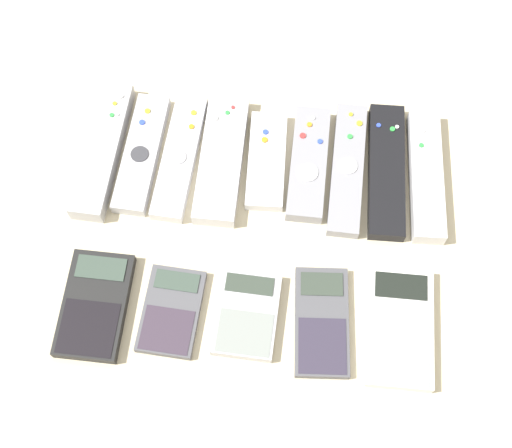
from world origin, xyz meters
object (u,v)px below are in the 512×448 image
Objects in this scene: calculator_0 at (95,305)px; calculator_2 at (247,315)px; remote_1 at (142,153)px; remote_8 at (426,176)px; remote_3 at (222,159)px; remote_7 at (386,171)px; remote_4 at (267,161)px; calculator_3 at (322,322)px; remote_6 at (347,169)px; remote_0 at (103,150)px; calculator_1 at (171,311)px; remote_5 at (309,163)px; remote_2 at (180,157)px; calculator_4 at (399,327)px.

calculator_0 and calculator_2 have the same top height.
remote_1 is 0.95× the size of remote_8.
remote_3 is 0.24m from remote_7.
remote_4 is 0.25m from calculator_3.
remote_7 reaches higher than remote_6.
remote_0 reaches higher than calculator_1.
remote_3 reaches higher than remote_6.
calculator_1 is at bearing -124.07° from remote_5.
remote_4 is at bearing 6.00° from remote_2.
remote_5 is 0.85× the size of remote_7.
remote_7 is at bearing 33.04° from calculator_0.
remote_2 is 0.06m from remote_3.
remote_7 is at bearing 4.20° from remote_2.
remote_3 reaches higher than calculator_1.
remote_7 is 0.36m from calculator_1.
calculator_4 is (0.02, -0.23, -0.00)m from remote_7.
remote_8 is at bearing 0.49° from remote_3.
calculator_2 is at bearing 5.67° from calculator_1.
remote_7 is (0.24, 0.00, -0.00)m from remote_3.
calculator_3 is at bearing 4.50° from calculator_1.
calculator_1 is (-0.04, -0.23, -0.01)m from remote_3.
remote_4 is at bearing -179.95° from remote_6.
remote_8 reaches higher than remote_6.
remote_2 is 0.25m from calculator_0.
remote_8 is 0.40m from calculator_1.
remote_7 is (0.11, -0.00, -0.00)m from remote_5.
remote_1 reaches higher than remote_6.
remote_3 is at bearing -179.98° from remote_7.
remote_1 is at bearing 111.60° from calculator_1.
remote_6 is 1.71× the size of calculator_1.
remote_1 reaches higher than remote_4.
calculator_4 is at bearing 2.59° from calculator_2.
remote_5 reaches higher than calculator_2.
calculator_0 reaches higher than calculator_1.
remote_3 is at bearing 83.41° from calculator_1.
remote_3 is 0.96× the size of remote_7.
remote_7 is 0.23m from calculator_4.
calculator_4 reaches higher than calculator_1.
calculator_2 is (0.20, 0.01, -0.00)m from calculator_0.
remote_1 is 0.41m from remote_8.
remote_3 and remote_8 have the same top height.
remote_7 is at bearing 67.30° from calculator_3.
calculator_0 is at bearing -175.64° from calculator_1.
calculator_1 is 0.77× the size of calculator_4.
remote_3 is 0.34m from calculator_4.
remote_4 is at bearing 69.39° from calculator_1.
calculator_4 reaches higher than remote_4.
remote_2 is 0.23m from calculator_1.
remote_6 is (0.06, -0.00, -0.00)m from remote_5.
remote_4 is 0.26m from calculator_1.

